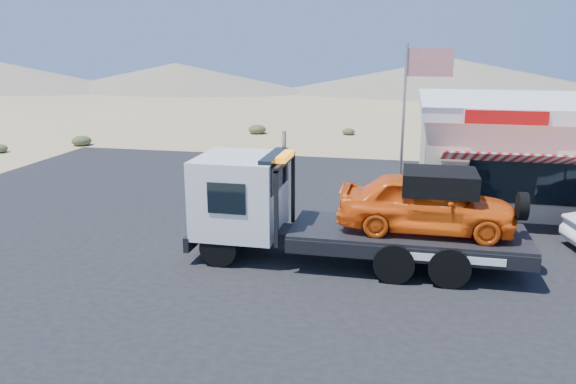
{
  "coord_description": "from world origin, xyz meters",
  "views": [
    {
      "loc": [
        4.86,
        -14.73,
        6.04
      ],
      "look_at": [
        1.28,
        1.93,
        1.5
      ],
      "focal_mm": 35.0,
      "sensor_mm": 36.0,
      "label": 1
    }
  ],
  "objects": [
    {
      "name": "flagpole",
      "position": [
        4.93,
        4.5,
        3.76
      ],
      "size": [
        1.55,
        0.1,
        6.0
      ],
      "color": "#99999E",
      "rests_on": "asphalt_lot"
    },
    {
      "name": "asphalt_lot",
      "position": [
        2.0,
        3.0,
        0.01
      ],
      "size": [
        32.0,
        24.0,
        0.02
      ],
      "primitive_type": "cube",
      "color": "black",
      "rests_on": "ground"
    },
    {
      "name": "ground",
      "position": [
        0.0,
        0.0,
        0.0
      ],
      "size": [
        120.0,
        120.0,
        0.0
      ],
      "primitive_type": "plane",
      "color": "#A2835C",
      "rests_on": "ground"
    },
    {
      "name": "tow_truck",
      "position": [
        3.32,
        0.22,
        1.64
      ],
      "size": [
        9.13,
        2.71,
        3.05
      ],
      "color": "black",
      "rests_on": "asphalt_lot"
    },
    {
      "name": "jerky_store",
      "position": [
        10.5,
        8.97,
        1.99
      ],
      "size": [
        10.4,
        9.97,
        3.9
      ],
      "color": "beige",
      "rests_on": "asphalt_lot"
    },
    {
      "name": "distant_hills",
      "position": [
        -9.77,
        55.14,
        1.89
      ],
      "size": [
        126.0,
        48.0,
        4.2
      ],
      "color": "#726B59",
      "rests_on": "ground"
    }
  ]
}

